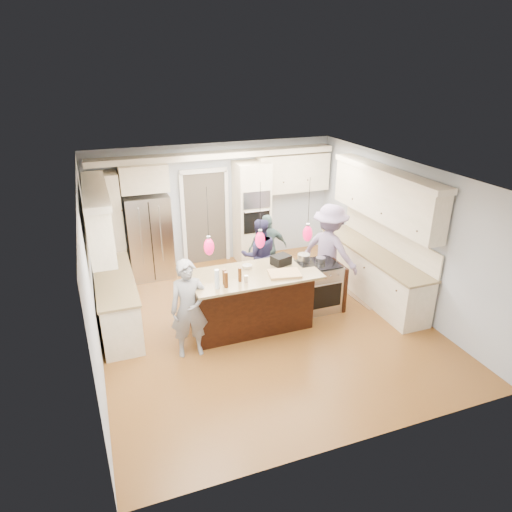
{
  "coord_description": "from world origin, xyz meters",
  "views": [
    {
      "loc": [
        -2.53,
        -6.55,
        4.31
      ],
      "look_at": [
        0.0,
        0.35,
        1.15
      ],
      "focal_mm": 32.0,
      "sensor_mm": 36.0,
      "label": 1
    }
  ],
  "objects": [
    {
      "name": "back_upper_cabinets",
      "position": [
        -0.75,
        2.76,
        1.67
      ],
      "size": [
        5.3,
        0.61,
        2.54
      ],
      "color": "#FBEBCB",
      "rests_on": "ground"
    },
    {
      "name": "refrigerator",
      "position": [
        -1.55,
        2.64,
        0.9
      ],
      "size": [
        0.9,
        0.7,
        1.8
      ],
      "primitive_type": "cube",
      "color": "#B7B7BC",
      "rests_on": "ground"
    },
    {
      "name": "drink_can",
      "position": [
        -0.48,
        -0.51,
        1.18
      ],
      "size": [
        0.08,
        0.08,
        0.11
      ],
      "primitive_type": "cylinder",
      "rotation": [
        0.0,
        0.0,
        0.33
      ],
      "color": "#B7B7BC",
      "rests_on": "kitchen_island"
    },
    {
      "name": "water_bottle",
      "position": [
        -0.96,
        -0.55,
        1.28
      ],
      "size": [
        0.08,
        0.08,
        0.31
      ],
      "primitive_type": "cylinder",
      "rotation": [
        0.0,
        0.0,
        0.04
      ],
      "color": "silver",
      "rests_on": "kitchen_island"
    },
    {
      "name": "floor_rug",
      "position": [
        2.32,
        0.2,
        0.01
      ],
      "size": [
        0.72,
        1.01,
        0.01
      ],
      "primitive_type": "cube",
      "rotation": [
        0.0,
        0.0,
        0.06
      ],
      "color": "#937150",
      "rests_on": "ground"
    },
    {
      "name": "island_range",
      "position": [
        1.16,
        0.15,
        0.46
      ],
      "size": [
        0.82,
        0.71,
        0.92
      ],
      "color": "#B7B7BC",
      "rests_on": "ground"
    },
    {
      "name": "pot_small",
      "position": [
        1.2,
        0.19,
        0.96
      ],
      "size": [
        0.18,
        0.18,
        0.09
      ],
      "primitive_type": "cylinder",
      "color": "#B7B7BC",
      "rests_on": "island_range"
    },
    {
      "name": "person_far_left",
      "position": [
        0.4,
        1.25,
        0.75
      ],
      "size": [
        0.82,
        0.7,
        1.5
      ],
      "primitive_type": "imported",
      "rotation": [
        0.0,
        0.0,
        2.95
      ],
      "color": "#28274C",
      "rests_on": "ground"
    },
    {
      "name": "person_range_side",
      "position": [
        1.6,
        0.59,
        0.93
      ],
      "size": [
        1.18,
        1.38,
        1.85
      ],
      "primitive_type": "imported",
      "rotation": [
        0.0,
        0.0,
        2.08
      ],
      "color": "gray",
      "rests_on": "ground"
    },
    {
      "name": "pot_large",
      "position": [
        0.93,
        0.34,
        0.99
      ],
      "size": [
        0.23,
        0.23,
        0.13
      ],
      "primitive_type": "cylinder",
      "color": "#B7B7BC",
      "rests_on": "island_range"
    },
    {
      "name": "beer_bottle_b",
      "position": [
        -0.82,
        -0.56,
        1.25
      ],
      "size": [
        0.07,
        0.07,
        0.26
      ],
      "primitive_type": "cylinder",
      "rotation": [
        0.0,
        0.0,
        -0.11
      ],
      "color": "#4A260D",
      "rests_on": "kitchen_island"
    },
    {
      "name": "ground_plane",
      "position": [
        0.0,
        0.0,
        0.0
      ],
      "size": [
        6.0,
        6.0,
        0.0
      ],
      "primitive_type": "plane",
      "color": "olive",
      "rests_on": "ground"
    },
    {
      "name": "cutting_board",
      "position": [
        0.19,
        -0.47,
        1.14
      ],
      "size": [
        0.57,
        0.45,
        0.04
      ],
      "primitive_type": "cube",
      "rotation": [
        0.0,
        0.0,
        -0.19
      ],
      "color": "tan",
      "rests_on": "kitchen_island"
    },
    {
      "name": "beer_bottle_a",
      "position": [
        -0.81,
        -0.45,
        1.24
      ],
      "size": [
        0.08,
        0.08,
        0.25
      ],
      "primitive_type": "cylinder",
      "rotation": [
        0.0,
        0.0,
        -0.34
      ],
      "color": "#4A260D",
      "rests_on": "kitchen_island"
    },
    {
      "name": "right_counter_run",
      "position": [
        2.44,
        0.3,
        1.06
      ],
      "size": [
        0.64,
        3.1,
        2.51
      ],
      "color": "#FBEBCB",
      "rests_on": "ground"
    },
    {
      "name": "person_bar_end",
      "position": [
        -1.4,
        -0.47,
        0.8
      ],
      "size": [
        0.61,
        0.43,
        1.61
      ],
      "primitive_type": "imported",
      "rotation": [
        0.0,
        0.0,
        -0.08
      ],
      "color": "gray",
      "rests_on": "ground"
    },
    {
      "name": "left_cabinets",
      "position": [
        -2.44,
        0.8,
        1.06
      ],
      "size": [
        0.64,
        2.3,
        2.51
      ],
      "color": "#FBEBCB",
      "rests_on": "ground"
    },
    {
      "name": "room_shell",
      "position": [
        0.0,
        0.0,
        1.82
      ],
      "size": [
        5.54,
        6.04,
        2.72
      ],
      "color": "#B2BCC6",
      "rests_on": "ground"
    },
    {
      "name": "beer_bottle_c",
      "position": [
        -0.56,
        -0.44,
        1.24
      ],
      "size": [
        0.07,
        0.07,
        0.23
      ],
      "primitive_type": "cylinder",
      "rotation": [
        0.0,
        0.0,
        0.35
      ],
      "color": "#4A260D",
      "rests_on": "kitchen_island"
    },
    {
      "name": "oven_column",
      "position": [
        0.75,
        2.67,
        1.15
      ],
      "size": [
        0.72,
        0.69,
        2.3
      ],
      "color": "#FBEBCB",
      "rests_on": "ground"
    },
    {
      "name": "kitchen_island",
      "position": [
        -0.25,
        0.07,
        0.49
      ],
      "size": [
        2.1,
        1.46,
        1.12
      ],
      "color": "black",
      "rests_on": "ground"
    },
    {
      "name": "person_far_right",
      "position": [
        0.72,
        1.6,
        0.72
      ],
      "size": [
        0.85,
        0.37,
        1.44
      ],
      "primitive_type": "imported",
      "rotation": [
        0.0,
        0.0,
        3.12
      ],
      "color": "#486565",
      "rests_on": "ground"
    },
    {
      "name": "pendant_lights",
      "position": [
        -0.25,
        -0.51,
        1.8
      ],
      "size": [
        1.75,
        0.15,
        1.03
      ],
      "color": "black",
      "rests_on": "ground"
    }
  ]
}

